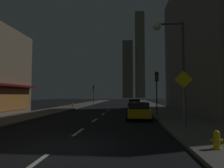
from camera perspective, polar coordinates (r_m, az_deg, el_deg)
ground_plane at (r=39.66m, az=0.95°, el=-6.33°), size 78.00×136.00×0.10m
sidewalk_right at (r=39.77m, az=11.11°, el=-6.08°), size 4.00×76.00×0.15m
sidewalk_left at (r=40.75m, az=-8.97°, el=-6.04°), size 4.00×76.00×0.15m
lane_marking_center at (r=16.28m, az=-5.07°, el=-10.49°), size 0.16×23.00×0.01m
skyscraper_distant_tall at (r=145.38m, az=4.63°, el=4.22°), size 7.45×8.55×42.12m
skyscraper_distant_mid at (r=154.39m, az=8.17°, el=8.52°), size 7.21×5.40×67.21m
car_parked_near at (r=16.86m, az=7.73°, el=-7.71°), size 1.98×4.24×1.45m
car_parked_far at (r=30.26m, az=6.53°, el=-5.75°), size 1.98×4.24×1.45m
fire_hydrant_yellow_near at (r=8.05m, az=28.35°, el=-14.30°), size 0.42×0.30×0.65m
fire_hydrant_far_left at (r=30.97m, az=-11.40°, el=-6.18°), size 0.42×0.30×0.65m
traffic_light_near_right at (r=19.37m, az=12.97°, el=0.17°), size 0.32×0.48×4.20m
traffic_light_far_left at (r=45.69m, az=-5.47°, el=-1.85°), size 0.32×0.48×4.20m
street_lamp_right at (r=12.95m, az=16.56°, el=10.33°), size 1.96×0.56×6.58m
pedestrian_crossing_sign at (r=10.56m, az=20.32°, el=-3.25°), size 0.91×0.08×3.15m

